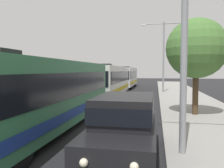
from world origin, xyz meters
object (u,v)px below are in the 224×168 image
object	(u,v)px
box_truck_oncoming	(108,76)
streetlamp_mid	(164,50)
bus_second_in_line	(109,80)
bus_middle	(126,77)
roadside_tree	(196,49)
white_suv	(125,125)
bus_lead	(46,93)

from	to	relation	value
box_truck_oncoming	streetlamp_mid	bearing A→B (deg)	-49.81
bus_second_in_line	box_truck_oncoming	xyz separation A→B (m)	(-3.30, 14.97, 0.02)
streetlamp_mid	bus_middle	bearing A→B (deg)	123.46
bus_second_in_line	bus_middle	world-z (taller)	same
bus_second_in_line	box_truck_oncoming	bearing A→B (deg)	102.44
bus_middle	roadside_tree	distance (m)	22.54
white_suv	box_truck_oncoming	xyz separation A→B (m)	(-7.00, 30.40, 0.68)
bus_lead	bus_middle	world-z (taller)	same
bus_middle	box_truck_oncoming	size ratio (longest dim) A/B	1.30
bus_middle	roadside_tree	size ratio (longest dim) A/B	1.97
bus_lead	box_truck_oncoming	distance (m)	28.25
bus_middle	streetlamp_mid	distance (m)	10.34
box_truck_oncoming	roadside_tree	size ratio (longest dim) A/B	1.52
bus_lead	bus_second_in_line	world-z (taller)	same
bus_lead	streetlamp_mid	size ratio (longest dim) A/B	1.49
white_suv	streetlamp_mid	world-z (taller)	streetlamp_mid
box_truck_oncoming	bus_middle	bearing A→B (deg)	-32.82
box_truck_oncoming	roadside_tree	bearing A→B (deg)	-66.77
bus_lead	bus_second_in_line	size ratio (longest dim) A/B	1.04
bus_lead	streetlamp_mid	world-z (taller)	streetlamp_mid
streetlamp_mid	box_truck_oncoming	bearing A→B (deg)	130.19
bus_lead	roadside_tree	world-z (taller)	roadside_tree
bus_second_in_line	streetlamp_mid	bearing A→B (deg)	40.89
bus_lead	white_suv	distance (m)	4.43
bus_second_in_line	white_suv	distance (m)	15.88
roadside_tree	bus_middle	bearing A→B (deg)	107.62
bus_second_in_line	bus_middle	bearing A→B (deg)	90.00
white_suv	streetlamp_mid	size ratio (longest dim) A/B	0.58
bus_lead	streetlamp_mid	xyz separation A→B (m)	(5.40, 17.76, 3.32)
bus_lead	bus_second_in_line	distance (m)	13.08
bus_lead	bus_middle	bearing A→B (deg)	90.00
bus_second_in_line	roadside_tree	bearing A→B (deg)	-51.51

